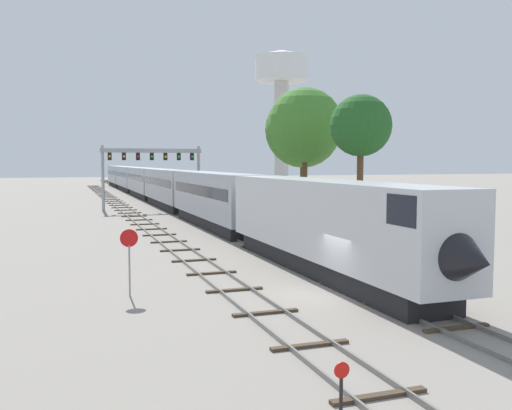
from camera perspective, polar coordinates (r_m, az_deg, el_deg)
ground_plane at (r=24.68m, az=7.08°, el=-9.05°), size 400.00×400.00×0.00m
track_main at (r=82.67m, az=-10.35°, el=0.39°), size 2.60×200.00×0.16m
track_near at (r=62.17m, az=-12.51°, el=-0.94°), size 2.60×160.00×0.16m
passenger_train at (r=81.89m, az=-10.30°, el=2.14°), size 3.04×131.13×4.80m
signal_gantry at (r=68.79m, az=-10.53°, el=4.30°), size 12.10×0.49×7.69m
water_tower at (r=103.22m, az=2.61°, el=12.47°), size 9.71×9.71×25.73m
switch_stand at (r=12.93m, az=8.63°, el=-19.39°), size 0.36×0.24×1.46m
stop_sign at (r=24.52m, az=-12.75°, el=-4.75°), size 0.76×0.08×2.88m
trackside_tree_left at (r=59.37m, az=5.01°, el=8.05°), size 7.82×7.82×13.48m
trackside_tree_mid at (r=64.21m, az=4.78°, el=7.61°), size 8.59×8.59×13.66m
trackside_tree_right at (r=49.28m, az=10.59°, el=7.86°), size 5.30×5.30×11.50m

